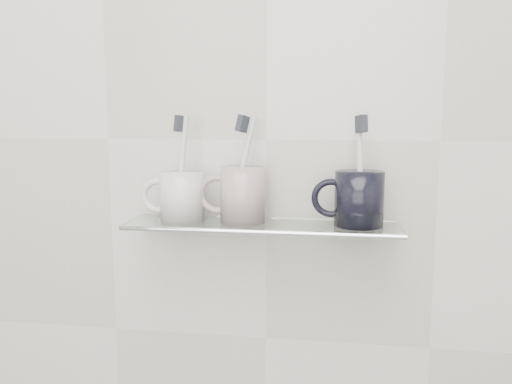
% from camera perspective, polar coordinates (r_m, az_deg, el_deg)
% --- Properties ---
extents(wall_back, '(2.50, 0.00, 2.50)m').
position_cam_1_polar(wall_back, '(0.96, 1.18, 5.98)').
color(wall_back, beige).
rests_on(wall_back, ground).
extents(shelf_glass, '(0.50, 0.12, 0.01)m').
position_cam_1_polar(shelf_glass, '(0.92, 0.66, -3.84)').
color(shelf_glass, silver).
rests_on(shelf_glass, wall_back).
extents(shelf_rail, '(0.50, 0.01, 0.01)m').
position_cam_1_polar(shelf_rail, '(0.86, 0.16, -4.61)').
color(shelf_rail, silver).
rests_on(shelf_rail, shelf_glass).
extents(bracket_left, '(0.02, 0.03, 0.02)m').
position_cam_1_polar(bracket_left, '(1.01, -10.86, -3.46)').
color(bracket_left, silver).
rests_on(bracket_left, wall_back).
extents(bracket_right, '(0.02, 0.03, 0.02)m').
position_cam_1_polar(bracket_right, '(0.96, 13.58, -4.17)').
color(bracket_right, silver).
rests_on(bracket_right, wall_back).
extents(mug_left, '(0.09, 0.09, 0.09)m').
position_cam_1_polar(mug_left, '(0.94, -8.43, -0.50)').
color(mug_left, silver).
rests_on(mug_left, shelf_glass).
extents(mug_left_handle, '(0.07, 0.01, 0.07)m').
position_cam_1_polar(mug_left_handle, '(0.96, -11.12, -0.44)').
color(mug_left_handle, silver).
rests_on(mug_left_handle, mug_left).
extents(toothbrush_left, '(0.04, 0.02, 0.19)m').
position_cam_1_polar(toothbrush_left, '(0.94, -8.50, 2.84)').
color(toothbrush_left, silver).
rests_on(toothbrush_left, mug_left).
extents(bristles_left, '(0.03, 0.02, 0.03)m').
position_cam_1_polar(bristles_left, '(0.93, -8.61, 7.73)').
color(bristles_left, '#25272E').
rests_on(bristles_left, toothbrush_left).
extents(mug_center, '(0.10, 0.10, 0.10)m').
position_cam_1_polar(mug_center, '(0.92, -1.53, -0.33)').
color(mug_center, silver).
rests_on(mug_center, shelf_glass).
extents(mug_center_handle, '(0.07, 0.01, 0.07)m').
position_cam_1_polar(mug_center_handle, '(0.93, -4.43, -0.26)').
color(mug_center_handle, silver).
rests_on(mug_center_handle, mug_center).
extents(toothbrush_center, '(0.05, 0.03, 0.19)m').
position_cam_1_polar(toothbrush_center, '(0.91, -1.55, 2.77)').
color(toothbrush_center, silver).
rests_on(toothbrush_center, mug_center).
extents(bristles_center, '(0.03, 0.03, 0.03)m').
position_cam_1_polar(bristles_center, '(0.91, -1.57, 7.81)').
color(bristles_center, '#25272E').
rests_on(bristles_center, toothbrush_center).
extents(mug_right, '(0.11, 0.11, 0.10)m').
position_cam_1_polar(mug_right, '(0.91, 11.70, -0.75)').
color(mug_right, black).
rests_on(mug_right, shelf_glass).
extents(mug_right_handle, '(0.07, 0.01, 0.07)m').
position_cam_1_polar(mug_right_handle, '(0.90, 8.57, -0.69)').
color(mug_right_handle, black).
rests_on(mug_right_handle, mug_right).
extents(toothbrush_right, '(0.02, 0.04, 0.19)m').
position_cam_1_polar(toothbrush_right, '(0.90, 11.80, 2.52)').
color(toothbrush_right, silver).
rests_on(toothbrush_right, mug_right).
extents(bristles_right, '(0.02, 0.03, 0.03)m').
position_cam_1_polar(bristles_right, '(0.89, 11.95, 7.63)').
color(bristles_right, '#25272E').
rests_on(bristles_right, toothbrush_right).
extents(chrome_cap, '(0.04, 0.04, 0.02)m').
position_cam_1_polar(chrome_cap, '(0.91, 13.03, -3.32)').
color(chrome_cap, silver).
rests_on(chrome_cap, shelf_glass).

